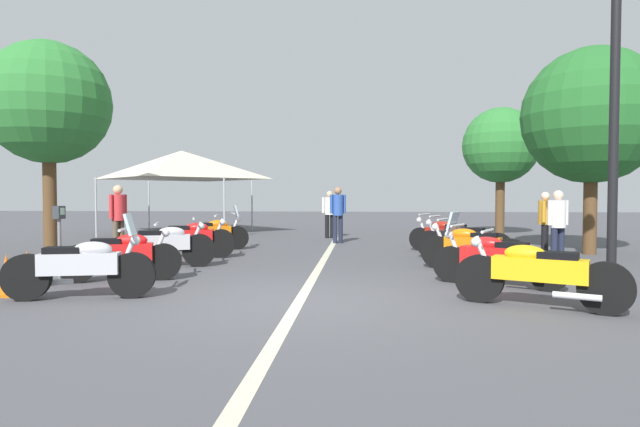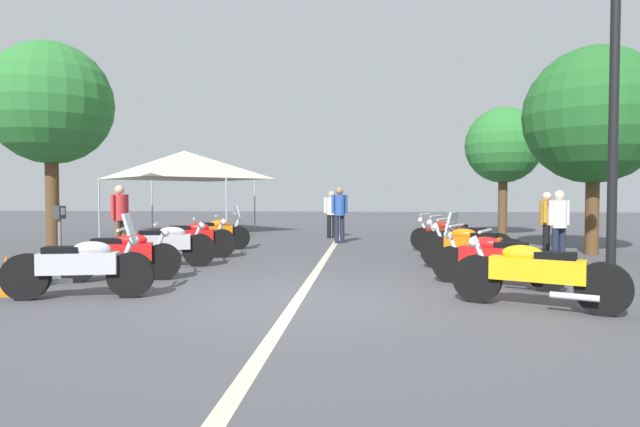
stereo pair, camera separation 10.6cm
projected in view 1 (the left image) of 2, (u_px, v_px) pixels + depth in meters
The scene contains 26 objects.
ground_plane at pixel (299, 302), 7.22m from camera, with size 80.00×80.00×0.00m, color #4C4C51.
lane_centre_stripe at pixel (322, 263), 11.31m from camera, with size 16.95×0.16×0.01m, color beige.
motorcycle_left_row_0 at pixel (82, 266), 7.40m from camera, with size 0.75×2.05×1.22m.
motorcycle_left_row_1 at pixel (122, 255), 8.95m from camera, with size 0.85×1.96×1.00m.
motorcycle_left_row_2 at pixel (163, 245), 10.65m from camera, with size 0.88×2.06×1.02m.
motorcycle_left_row_3 at pixel (190, 238), 12.28m from camera, with size 0.68×2.13×1.02m.
motorcycle_left_row_4 at pixel (213, 233), 14.05m from camera, with size 0.94×1.91×1.21m.
motorcycle_right_row_0 at pixel (538, 273), 6.82m from camera, with size 1.12×2.03×1.01m.
motorcycle_right_row_1 at pixel (496, 258), 8.45m from camera, with size 1.20×1.95×1.20m.
motorcycle_right_row_2 at pixel (472, 247), 10.26m from camera, with size 1.05×1.93×1.01m.
motorcycle_right_row_3 at pixel (462, 240), 11.88m from camera, with size 1.20×1.99×1.00m.
motorcycle_right_row_4 at pixel (447, 235), 13.53m from camera, with size 1.23×1.89×0.99m.
street_lamp_twin_globe at pixel (615, 61), 7.97m from camera, with size 0.32×1.22×5.19m.
parking_meter at pixel (59, 229), 8.92m from camera, with size 0.19×0.14×1.29m.
traffic_cone_0 at pixel (6, 276), 7.67m from camera, with size 0.36×0.36×0.61m.
traffic_cone_1 at pixel (27, 271), 8.16m from camera, with size 0.36×0.36×0.61m.
traffic_cone_2 at pixel (121, 246), 12.13m from camera, with size 0.36×0.36×0.61m.
bystander_0 at pixel (118, 214), 12.82m from camera, with size 0.50×0.32×1.72m.
bystander_1 at pixel (558, 221), 11.16m from camera, with size 0.32×0.49×1.58m.
bystander_2 at pixel (545, 219), 12.65m from camera, with size 0.48×0.32×1.55m.
bystander_3 at pixel (338, 210), 16.07m from camera, with size 0.32×0.49×1.72m.
bystander_4 at pixel (330, 211), 18.04m from camera, with size 0.32×0.52×1.62m.
roadside_tree_0 at pixel (48, 104), 12.97m from camera, with size 3.02×3.02×5.27m.
roadside_tree_1 at pixel (592, 116), 12.95m from camera, with size 3.35×3.35×5.12m.
roadside_tree_2 at pixel (501, 146), 18.83m from camera, with size 2.70×2.70×4.62m.
event_tent at pixel (182, 165), 20.29m from camera, with size 5.06×5.06×3.20m.
Camera 1 is at (-7.13, -0.86, 1.47)m, focal length 29.43 mm.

